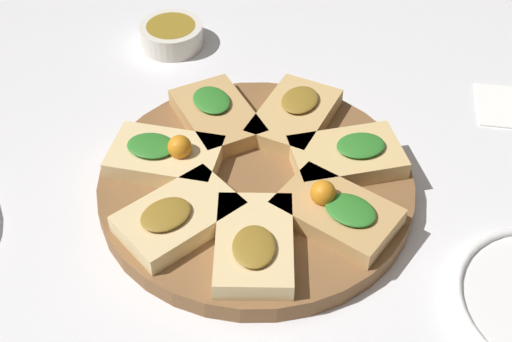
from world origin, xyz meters
TOP-DOWN VIEW (x-y plane):
  - ground_plane at (0.00, 0.00)m, footprint 3.00×3.00m
  - serving_board at (0.00, 0.00)m, footprint 0.34×0.34m
  - focaccia_slice_0 at (-0.01, 0.10)m, footprint 0.08×0.12m
  - focaccia_slice_1 at (-0.09, 0.05)m, footprint 0.14×0.13m
  - focaccia_slice_2 at (-0.10, -0.03)m, footprint 0.14×0.11m
  - focaccia_slice_3 at (-0.04, -0.10)m, footprint 0.11×0.14m
  - focaccia_slice_4 at (0.05, -0.09)m, footprint 0.13×0.14m
  - focaccia_slice_5 at (0.10, -0.01)m, footprint 0.13×0.09m
  - focaccia_slice_6 at (0.07, 0.07)m, footprint 0.14×0.14m
  - dipping_bowl at (0.14, -0.28)m, footprint 0.09×0.09m

SIDE VIEW (x-z plane):
  - ground_plane at x=0.00m, z-range 0.00..0.00m
  - serving_board at x=0.00m, z-range 0.00..0.02m
  - dipping_bowl at x=0.14m, z-range 0.00..0.03m
  - focaccia_slice_0 at x=-0.01m, z-range 0.02..0.05m
  - focaccia_slice_2 at x=-0.10m, z-range 0.02..0.05m
  - focaccia_slice_3 at x=-0.04m, z-range 0.02..0.05m
  - focaccia_slice_4 at x=0.05m, z-range 0.02..0.05m
  - focaccia_slice_6 at x=0.07m, z-range 0.02..0.05m
  - focaccia_slice_1 at x=-0.09m, z-range 0.01..0.06m
  - focaccia_slice_5 at x=0.10m, z-range 0.01..0.06m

